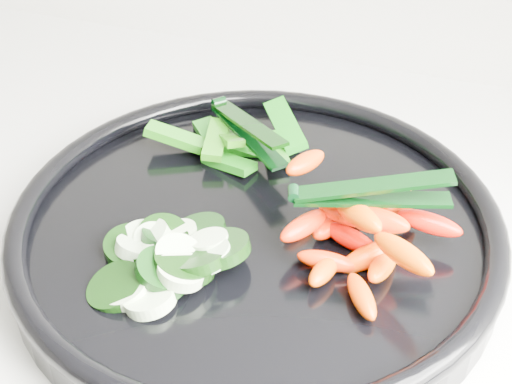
% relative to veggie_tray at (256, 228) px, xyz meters
% --- Properties ---
extents(veggie_tray, '(0.38, 0.38, 0.04)m').
position_rel_veggie_tray_xyz_m(veggie_tray, '(0.00, 0.00, 0.00)').
color(veggie_tray, black).
rests_on(veggie_tray, counter).
extents(cucumber_pile, '(0.12, 0.13, 0.04)m').
position_rel_veggie_tray_xyz_m(cucumber_pile, '(-0.04, -0.06, 0.01)').
color(cucumber_pile, black).
rests_on(cucumber_pile, veggie_tray).
extents(carrot_pile, '(0.14, 0.16, 0.06)m').
position_rel_veggie_tray_xyz_m(carrot_pile, '(0.08, -0.00, 0.02)').
color(carrot_pile, '#F35100').
rests_on(carrot_pile, veggie_tray).
extents(pepper_pile, '(0.14, 0.11, 0.03)m').
position_rel_veggie_tray_xyz_m(pepper_pile, '(-0.05, 0.09, 0.01)').
color(pepper_pile, '#0A7212').
rests_on(pepper_pile, veggie_tray).
extents(tong_carrot, '(0.11, 0.05, 0.02)m').
position_rel_veggie_tray_xyz_m(tong_carrot, '(0.08, 0.00, 0.05)').
color(tong_carrot, black).
rests_on(tong_carrot, carrot_pile).
extents(tong_pepper, '(0.09, 0.09, 0.02)m').
position_rel_veggie_tray_xyz_m(tong_pepper, '(-0.04, 0.09, 0.03)').
color(tong_pepper, black).
rests_on(tong_pepper, pepper_pile).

